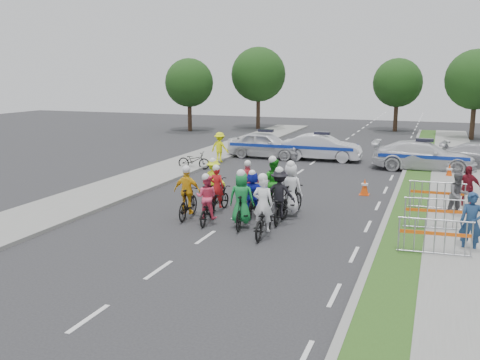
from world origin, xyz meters
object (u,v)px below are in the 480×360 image
(rider_10, at_px, (214,184))
(police_car_0, at_px, (266,145))
(tree_4, at_px, (398,83))
(rider_6, at_px, (217,196))
(barrier_2, at_px, (437,197))
(spectator_2, at_px, (467,188))
(rider_0, at_px, (263,216))
(tree_0, at_px, (189,83))
(police_car_1, at_px, (322,147))
(parked_bike, at_px, (194,160))
(rider_9, at_px, (248,187))
(tree_3, at_px, (258,75))
(rider_8, at_px, (273,189))
(marshal_hiviz, at_px, (220,147))
(spectator_0, at_px, (471,223))
(rider_2, at_px, (207,205))
(tree_1, at_px, (476,80))
(rider_4, at_px, (279,200))
(spectator_1, at_px, (458,195))
(rider_5, at_px, (253,197))
(rider_1, at_px, (242,205))
(rider_3, at_px, (188,198))
(barrier_0, at_px, (435,239))
(barrier_1, at_px, (436,216))
(police_car_2, at_px, (424,156))
(cone_0, at_px, (365,187))
(rider_7, at_px, (291,195))
(cone_1, at_px, (449,171))

(rider_10, distance_m, police_car_0, 11.53)
(tree_4, bearing_deg, rider_6, -97.15)
(barrier_2, bearing_deg, spectator_2, 35.96)
(rider_0, height_order, tree_0, tree_0)
(police_car_1, relative_size, parked_bike, 2.61)
(rider_9, distance_m, police_car_0, 11.78)
(tree_3, bearing_deg, barrier_2, -59.00)
(rider_8, bearing_deg, marshal_hiviz, -61.82)
(tree_3, bearing_deg, spectator_0, -61.53)
(rider_2, distance_m, tree_1, 30.33)
(rider_2, bearing_deg, barrier_2, -157.40)
(rider_6, relative_size, tree_3, 0.24)
(spectator_0, distance_m, parked_bike, 16.29)
(rider_4, height_order, rider_10, rider_4)
(rider_0, distance_m, rider_2, 2.36)
(spectator_0, relative_size, tree_1, 0.26)
(spectator_1, bearing_deg, tree_0, 106.26)
(rider_5, distance_m, spectator_2, 8.10)
(tree_3, bearing_deg, rider_1, -72.43)
(rider_3, relative_size, spectator_1, 1.19)
(tree_3, bearing_deg, barrier_0, -63.53)
(rider_2, height_order, barrier_1, rider_2)
(police_car_2, relative_size, cone_0, 7.50)
(police_car_2, height_order, barrier_1, police_car_2)
(police_car_1, xyz_separation_m, tree_4, (2.75, 17.89, 3.43))
(rider_4, relative_size, police_car_1, 0.43)
(spectator_1, xyz_separation_m, marshal_hiviz, (-12.50, 8.12, 0.05))
(tree_1, bearing_deg, rider_5, -107.24)
(rider_6, relative_size, barrier_1, 0.89)
(rider_7, xyz_separation_m, police_car_2, (4.14, 11.34, -0.02))
(rider_9, relative_size, cone_0, 2.52)
(police_car_1, height_order, cone_1, police_car_1)
(tree_4, bearing_deg, spectator_2, -80.17)
(cone_0, height_order, tree_1, tree_1)
(rider_2, xyz_separation_m, rider_5, (1.18, 1.35, 0.08))
(rider_1, relative_size, police_car_1, 0.43)
(rider_5, bearing_deg, tree_3, -80.74)
(cone_1, xyz_separation_m, tree_1, (1.77, 17.10, 4.20))
(rider_9, distance_m, police_car_1, 11.63)
(rider_5, xyz_separation_m, tree_4, (2.43, 31.15, 3.46))
(rider_8, relative_size, police_car_1, 0.45)
(rider_9, relative_size, parked_bike, 1.00)
(rider_5, height_order, parked_bike, rider_5)
(rider_6, distance_m, police_car_1, 13.11)
(rider_10, bearing_deg, marshal_hiviz, -63.37)
(rider_2, height_order, police_car_2, rider_2)
(rider_8, relative_size, rider_9, 1.16)
(rider_4, height_order, marshal_hiviz, rider_4)
(rider_4, distance_m, spectator_2, 7.34)
(rider_1, height_order, rider_7, rider_7)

